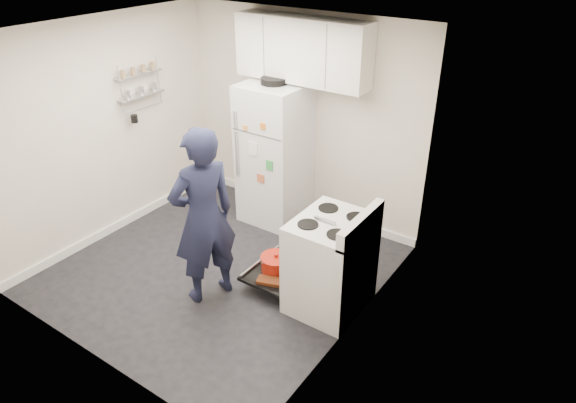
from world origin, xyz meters
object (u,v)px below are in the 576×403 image
Objects in this scene: open_oven_door at (278,267)px; person at (203,217)px; electric_range at (329,264)px; refrigerator at (275,154)px.

open_oven_door is 0.39× the size of person.
electric_range is 0.66m from open_oven_door.
electric_range is at bearing 0.75° from open_oven_door.
person reaches higher than electric_range.
refrigerator is at bearing 126.53° from open_oven_door.
person reaches higher than open_oven_door.
open_oven_door is 1.53m from refrigerator.
open_oven_door is (-0.60, -0.01, -0.27)m from electric_range.
person is at bearing -77.89° from refrigerator.
refrigerator is 1.68m from person.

